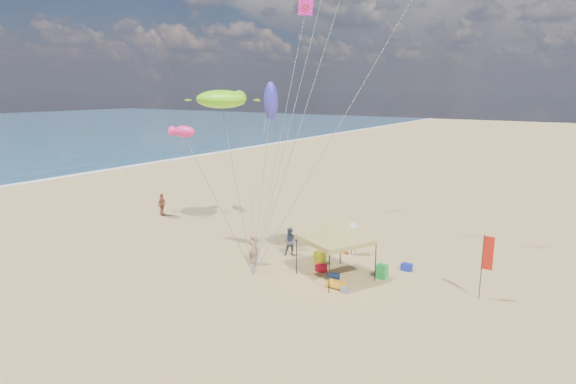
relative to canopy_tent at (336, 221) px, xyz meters
name	(u,v)px	position (x,y,z in m)	size (l,w,h in m)	color
ground	(255,280)	(-3.14, -2.60, -2.95)	(280.00, 280.00, 0.00)	tan
canopy_tent	(336,221)	(0.00, 0.00, 0.00)	(5.21, 5.21, 3.54)	black
feather_flag	(486,257)	(6.89, 1.32, -0.89)	(0.47, 0.04, 3.08)	black
cooler_red	(321,268)	(-0.99, 0.31, -2.76)	(0.54, 0.38, 0.38)	red
cooler_blue	(407,267)	(2.71, 2.92, -2.76)	(0.54, 0.38, 0.38)	#1424A4
bag_navy	(334,276)	(0.09, -0.32, -2.77)	(0.36, 0.36, 0.60)	#0B1933
bag_orange	(349,250)	(-1.10, 3.71, -2.77)	(0.36, 0.36, 0.60)	#CD450B
chair_green	(382,271)	(2.03, 1.23, -2.60)	(0.50, 0.50, 0.70)	green
chair_yellow	(320,257)	(-1.67, 1.33, -2.60)	(0.50, 0.50, 0.70)	#BFD417
crate_grey	(345,290)	(1.30, -1.44, -2.81)	(0.34, 0.30, 0.28)	slate
beach_cart	(336,284)	(0.69, -1.18, -2.75)	(0.90, 0.50, 0.24)	#FBA01B
person_near_a	(253,249)	(-4.60, -0.81, -2.07)	(0.64, 0.42, 1.76)	tan
person_near_b	(291,242)	(-3.64, 1.44, -2.10)	(0.82, 0.64, 1.69)	#3C4452
person_near_c	(352,239)	(-0.82, 3.61, -1.99)	(1.23, 0.71, 1.90)	beige
person_far_a	(162,205)	(-16.74, 3.64, -2.10)	(0.99, 0.41, 1.69)	#994E3A
turtle_kite	(221,99)	(-8.75, 1.61, 5.85)	(3.29, 2.63, 1.10)	#75FF14
fish_kite	(184,132)	(-10.64, 0.33, 3.92)	(1.63, 0.81, 0.72)	#FF2585
squid_kite	(271,101)	(-6.85, 4.06, 5.72)	(0.90, 0.90, 2.33)	#332EB0
stunt_kite_pink	(306,8)	(-8.54, 10.81, 12.20)	(1.08, 0.04, 1.08)	#FF21DA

